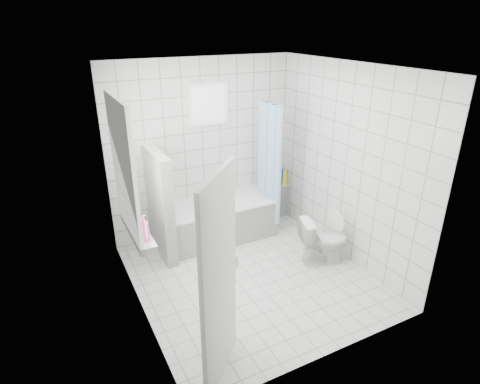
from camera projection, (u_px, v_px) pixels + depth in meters
ground at (251, 276)px, 5.17m from camera, size 3.00×3.00×0.00m
ceiling at (254, 67)px, 4.14m from camera, size 3.00×3.00×0.00m
wall_back at (203, 149)px, 5.88m from camera, size 2.80×0.02×2.60m
wall_front at (337, 242)px, 3.43m from camera, size 2.80×0.02×2.60m
wall_left at (132, 207)px, 4.07m from camera, size 0.02×3.00×2.60m
wall_right at (346, 165)px, 5.25m from camera, size 0.02×3.00×2.60m
window_left at (126, 170)px, 4.21m from camera, size 0.01×0.90×1.40m
window_back at (209, 105)px, 5.63m from camera, size 0.50×0.01×0.50m
window_sill at (137, 230)px, 4.53m from camera, size 0.18×1.02×0.08m
door at (219, 283)px, 3.40m from camera, size 0.58×0.60×2.00m
bathtub at (219, 220)px, 6.01m from camera, size 1.65×0.77×0.58m
partition_wall at (160, 205)px, 5.41m from camera, size 0.15×0.85×1.50m
tiled_ledge at (278, 199)px, 6.73m from camera, size 0.40×0.24×0.55m
toilet at (324, 241)px, 5.36m from camera, size 0.72×0.54×0.65m
curtain_rod at (267, 101)px, 5.63m from camera, size 0.02×0.80×0.02m
shower_curtain at (270, 164)px, 5.88m from camera, size 0.14×0.48×1.78m
tub_faucet at (215, 177)px, 6.10m from camera, size 0.18×0.06×0.06m
sill_bottles at (139, 222)px, 4.39m from camera, size 0.17×0.73×0.28m
ledge_bottles at (281, 177)px, 6.57m from camera, size 0.19×0.17×0.26m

